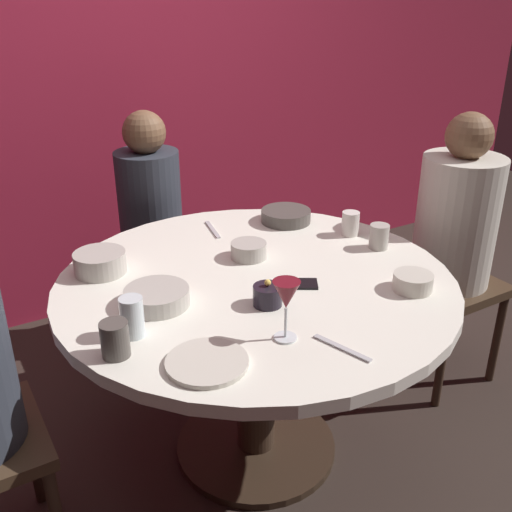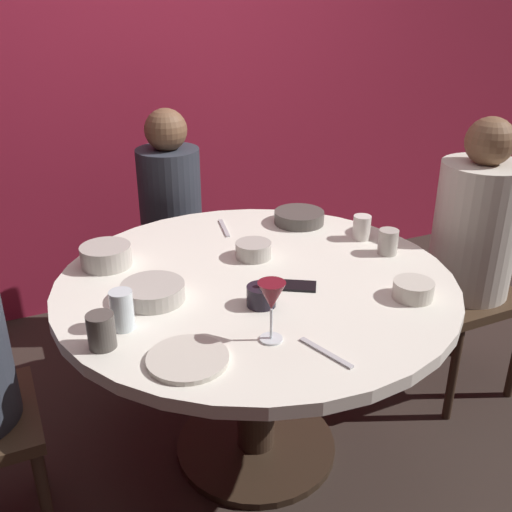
{
  "view_description": "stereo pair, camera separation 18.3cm",
  "coord_description": "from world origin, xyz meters",
  "px_view_note": "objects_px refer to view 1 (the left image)",
  "views": [
    {
      "loc": [
        -0.9,
        -1.49,
        1.61
      ],
      "look_at": [
        0.0,
        0.0,
        0.81
      ],
      "focal_mm": 41.35,
      "sensor_mm": 36.0,
      "label": 1
    },
    {
      "loc": [
        -0.74,
        -1.58,
        1.61
      ],
      "look_at": [
        0.0,
        0.0,
        0.81
      ],
      "focal_mm": 41.35,
      "sensor_mm": 36.0,
      "label": 2
    }
  ],
  "objects_px": {
    "cell_phone": "(296,284)",
    "dinner_plate": "(207,362)",
    "cup_near_candle": "(379,237)",
    "cup_center_front": "(115,339)",
    "bowl_sauce_side": "(286,216)",
    "cup_by_left_diner": "(350,224)",
    "candle_holder": "(268,295)",
    "bowl_serving_large": "(157,297)",
    "seated_diner_right": "(456,224)",
    "bowl_small_white": "(100,262)",
    "bowl_rice_portion": "(249,250)",
    "dining_table": "(256,318)",
    "seated_diner_back": "(150,204)",
    "bowl_salad_center": "(413,282)",
    "cup_by_right_diner": "(132,317)",
    "wine_glass": "(286,297)"
  },
  "relations": [
    {
      "from": "seated_diner_right",
      "to": "cup_by_right_diner",
      "type": "distance_m",
      "value": 1.43
    },
    {
      "from": "cup_near_candle",
      "to": "cup_center_front",
      "type": "relative_size",
      "value": 0.93
    },
    {
      "from": "dining_table",
      "to": "candle_holder",
      "type": "height_order",
      "value": "candle_holder"
    },
    {
      "from": "cell_phone",
      "to": "bowl_serving_large",
      "type": "relative_size",
      "value": 0.71
    },
    {
      "from": "candle_holder",
      "to": "seated_diner_right",
      "type": "bearing_deg",
      "value": 9.63
    },
    {
      "from": "dinner_plate",
      "to": "cup_near_candle",
      "type": "height_order",
      "value": "cup_near_candle"
    },
    {
      "from": "bowl_rice_portion",
      "to": "seated_diner_right",
      "type": "bearing_deg",
      "value": -9.68
    },
    {
      "from": "wine_glass",
      "to": "bowl_rice_portion",
      "type": "height_order",
      "value": "wine_glass"
    },
    {
      "from": "bowl_serving_large",
      "to": "bowl_sauce_side",
      "type": "bearing_deg",
      "value": 27.52
    },
    {
      "from": "dinner_plate",
      "to": "cup_near_candle",
      "type": "distance_m",
      "value": 0.94
    },
    {
      "from": "seated_diner_right",
      "to": "dinner_plate",
      "type": "relative_size",
      "value": 5.48
    },
    {
      "from": "cup_by_right_diner",
      "to": "cell_phone",
      "type": "bearing_deg",
      "value": 1.83
    },
    {
      "from": "candle_holder",
      "to": "dining_table",
      "type": "bearing_deg",
      "value": 69.97
    },
    {
      "from": "dining_table",
      "to": "dinner_plate",
      "type": "height_order",
      "value": "dinner_plate"
    },
    {
      "from": "candle_holder",
      "to": "bowl_salad_center",
      "type": "xyz_separation_m",
      "value": [
        0.45,
        -0.16,
        -0.0
      ]
    },
    {
      "from": "cup_near_candle",
      "to": "cup_by_left_diner",
      "type": "bearing_deg",
      "value": 93.1
    },
    {
      "from": "candle_holder",
      "to": "bowl_small_white",
      "type": "height_order",
      "value": "candle_holder"
    },
    {
      "from": "dinner_plate",
      "to": "bowl_salad_center",
      "type": "height_order",
      "value": "bowl_salad_center"
    },
    {
      "from": "bowl_serving_large",
      "to": "cell_phone",
      "type": "bearing_deg",
      "value": -14.2
    },
    {
      "from": "bowl_serving_large",
      "to": "bowl_sauce_side",
      "type": "height_order",
      "value": "bowl_serving_large"
    },
    {
      "from": "dinner_plate",
      "to": "cell_phone",
      "type": "relative_size",
      "value": 1.54
    },
    {
      "from": "cell_phone",
      "to": "dinner_plate",
      "type": "bearing_deg",
      "value": -29.21
    },
    {
      "from": "bowl_serving_large",
      "to": "bowl_small_white",
      "type": "xyz_separation_m",
      "value": [
        -0.08,
        0.31,
        0.01
      ]
    },
    {
      "from": "bowl_sauce_side",
      "to": "cup_by_left_diner",
      "type": "bearing_deg",
      "value": -60.84
    },
    {
      "from": "bowl_salad_center",
      "to": "bowl_rice_portion",
      "type": "bearing_deg",
      "value": 123.89
    },
    {
      "from": "cup_near_candle",
      "to": "bowl_serving_large",
      "type": "bearing_deg",
      "value": 178.45
    },
    {
      "from": "dinner_plate",
      "to": "cup_center_front",
      "type": "xyz_separation_m",
      "value": [
        -0.18,
        0.16,
        0.04
      ]
    },
    {
      "from": "cell_phone",
      "to": "cup_near_candle",
      "type": "xyz_separation_m",
      "value": [
        0.43,
        0.09,
        0.04
      ]
    },
    {
      "from": "dinner_plate",
      "to": "bowl_rice_portion",
      "type": "bearing_deg",
      "value": 50.33
    },
    {
      "from": "cup_by_left_diner",
      "to": "cup_center_front",
      "type": "distance_m",
      "value": 1.1
    },
    {
      "from": "seated_diner_right",
      "to": "dinner_plate",
      "type": "bearing_deg",
      "value": 15.2
    },
    {
      "from": "bowl_sauce_side",
      "to": "cup_near_candle",
      "type": "relative_size",
      "value": 2.22
    },
    {
      "from": "dining_table",
      "to": "seated_diner_right",
      "type": "distance_m",
      "value": 0.96
    },
    {
      "from": "cell_phone",
      "to": "cup_by_right_diner",
      "type": "bearing_deg",
      "value": -56.4
    },
    {
      "from": "dining_table",
      "to": "seated_diner_back",
      "type": "bearing_deg",
      "value": 90.0
    },
    {
      "from": "bowl_serving_large",
      "to": "cup_by_left_diner",
      "type": "bearing_deg",
      "value": 8.67
    },
    {
      "from": "seated_diner_back",
      "to": "bowl_serving_large",
      "type": "relative_size",
      "value": 5.7
    },
    {
      "from": "dining_table",
      "to": "cell_phone",
      "type": "bearing_deg",
      "value": -52.14
    },
    {
      "from": "seated_diner_back",
      "to": "cup_near_candle",
      "type": "bearing_deg",
      "value": 27.91
    },
    {
      "from": "cup_by_left_diner",
      "to": "cup_near_candle",
      "type": "bearing_deg",
      "value": -86.9
    },
    {
      "from": "bowl_small_white",
      "to": "cup_near_candle",
      "type": "xyz_separation_m",
      "value": [
        0.94,
        -0.33,
        0.01
      ]
    },
    {
      "from": "seated_diner_right",
      "to": "wine_glass",
      "type": "xyz_separation_m",
      "value": [
        -1.07,
        -0.36,
        0.13
      ]
    },
    {
      "from": "cup_by_left_diner",
      "to": "candle_holder",
      "type": "bearing_deg",
      "value": -151.87
    },
    {
      "from": "seated_diner_right",
      "to": "cup_by_left_diner",
      "type": "bearing_deg",
      "value": -16.31
    },
    {
      "from": "seated_diner_right",
      "to": "dinner_plate",
      "type": "distance_m",
      "value": 1.36
    },
    {
      "from": "bowl_small_white",
      "to": "cup_by_left_diner",
      "type": "distance_m",
      "value": 0.95
    },
    {
      "from": "dining_table",
      "to": "cell_phone",
      "type": "height_order",
      "value": "cell_phone"
    },
    {
      "from": "seated_diner_right",
      "to": "bowl_small_white",
      "type": "distance_m",
      "value": 1.41
    },
    {
      "from": "wine_glass",
      "to": "cup_by_right_diner",
      "type": "distance_m",
      "value": 0.43
    },
    {
      "from": "seated_diner_back",
      "to": "bowl_salad_center",
      "type": "relative_size",
      "value": 8.94
    }
  ]
}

